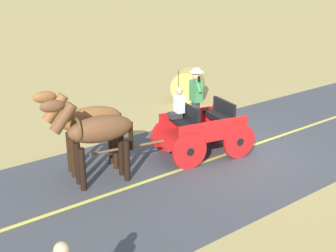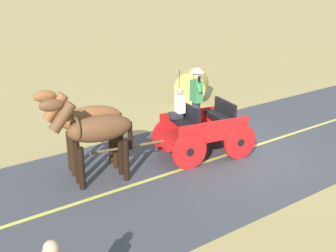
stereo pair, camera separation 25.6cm
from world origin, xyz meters
name	(u,v)px [view 2 (the right image)]	position (x,y,z in m)	size (l,w,h in m)	color
ground_plane	(235,153)	(0.00, 0.00, 0.00)	(200.00, 200.00, 0.00)	tan
road_surface	(235,152)	(0.00, 0.00, 0.00)	(5.63, 160.00, 0.01)	#424247
road_centre_stripe	(235,152)	(0.00, 0.00, 0.01)	(0.12, 160.00, 0.00)	#DBCC4C
horse_drawn_carriage	(201,128)	(0.44, 0.91, 0.82)	(1.85, 4.51, 2.50)	red
horse_near_side	(96,131)	(0.64, 3.95, 1.32)	(0.84, 2.15, 2.21)	brown
horse_off_side	(87,121)	(1.41, 3.80, 1.32)	(0.86, 2.15, 2.21)	brown
hay_bale	(192,85)	(4.81, -2.33, 0.60)	(1.20, 1.20, 1.10)	gold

